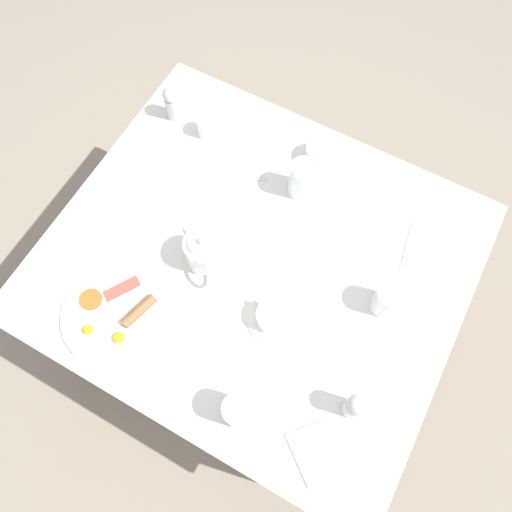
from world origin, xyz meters
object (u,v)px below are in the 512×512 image
at_px(creamer_jug, 206,126).
at_px(pepper_grinder, 355,406).
at_px(water_glass_short, 302,179).
at_px(spoon_for_tea, 243,177).
at_px(salt_grinder, 172,102).
at_px(napkin_folded, 317,452).
at_px(teapot_near, 204,252).
at_px(fork_by_plate, 408,246).
at_px(knife_by_plate, 118,217).
at_px(teacup_with_saucer_right, 272,317).
at_px(teacup_with_saucer_left, 319,154).
at_px(fork_spare, 307,246).
at_px(water_glass_tall, 238,411).
at_px(wine_glass_spare, 387,300).

height_order(creamer_jug, pepper_grinder, pepper_grinder).
relative_size(water_glass_short, spoon_for_tea, 0.87).
xyz_separation_m(salt_grinder, napkin_folded, (-0.68, -0.84, -0.06)).
relative_size(teapot_near, fork_by_plate, 0.98).
bearing_deg(fork_by_plate, knife_by_plate, 112.41).
bearing_deg(water_glass_short, teacup_with_saucer_right, -164.07).
height_order(water_glass_short, creamer_jug, water_glass_short).
height_order(teacup_with_saucer_left, napkin_folded, teacup_with_saucer_left).
bearing_deg(fork_spare, napkin_folded, -151.05).
height_order(pepper_grinder, spoon_for_tea, pepper_grinder).
height_order(salt_grinder, fork_spare, salt_grinder).
bearing_deg(water_glass_short, pepper_grinder, -141.97).
distance_m(teacup_with_saucer_left, teacup_with_saucer_right, 0.53).
bearing_deg(teapot_near, water_glass_tall, -178.79).
relative_size(creamer_jug, pepper_grinder, 0.67).
height_order(salt_grinder, napkin_folded, salt_grinder).
distance_m(pepper_grinder, napkin_folded, 0.15).
xyz_separation_m(knife_by_plate, spoon_for_tea, (0.29, -0.26, 0.00)).
relative_size(teacup_with_saucer_left, water_glass_tall, 1.17).
bearing_deg(pepper_grinder, wine_glass_spare, 6.67).
bearing_deg(teacup_with_saucer_right, napkin_folded, -133.70).
bearing_deg(wine_glass_spare, pepper_grinder, -173.33).
distance_m(water_glass_tall, pepper_grinder, 0.28).
distance_m(fork_by_plate, fork_spare, 0.29).
height_order(teacup_with_saucer_left, salt_grinder, salt_grinder).
bearing_deg(teapot_near, pepper_grinder, -149.05).
height_order(water_glass_short, napkin_folded, water_glass_short).
xyz_separation_m(teacup_with_saucer_right, fork_spare, (0.24, 0.01, -0.02)).
relative_size(teapot_near, wine_glass_spare, 1.56).
height_order(teacup_with_saucer_left, pepper_grinder, pepper_grinder).
relative_size(teapot_near, creamer_jug, 1.92).
xyz_separation_m(teacup_with_saucer_right, pepper_grinder, (-0.11, -0.28, 0.04)).
bearing_deg(water_glass_short, wine_glass_spare, -120.73).
bearing_deg(teacup_with_saucer_left, pepper_grinder, -147.94).
distance_m(water_glass_short, fork_by_plate, 0.36).
bearing_deg(salt_grinder, fork_by_plate, -94.63).
bearing_deg(water_glass_tall, salt_grinder, 41.95).
bearing_deg(water_glass_tall, napkin_folded, -86.85).
distance_m(teapot_near, creamer_jug, 0.43).
height_order(teacup_with_saucer_right, spoon_for_tea, teacup_with_saucer_right).
bearing_deg(pepper_grinder, salt_grinder, 57.38).
relative_size(water_glass_tall, knife_by_plate, 0.56).
bearing_deg(spoon_for_tea, creamer_jug, 64.04).
distance_m(teacup_with_saucer_right, creamer_jug, 0.64).
height_order(pepper_grinder, napkin_folded, pepper_grinder).
relative_size(spoon_for_tea, fork_spare, 0.79).
height_order(teacup_with_saucer_right, creamer_jug, creamer_jug).
xyz_separation_m(teacup_with_saucer_left, salt_grinder, (-0.07, 0.47, 0.04)).
bearing_deg(spoon_for_tea, napkin_folded, -137.87).
height_order(teacup_with_saucer_right, water_glass_tall, water_glass_tall).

